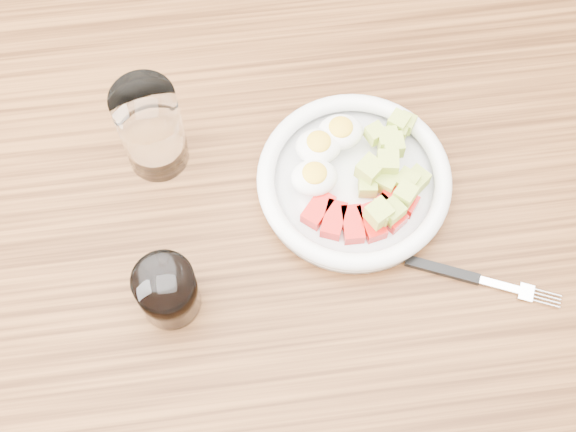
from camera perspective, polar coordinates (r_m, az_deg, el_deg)
name	(u,v)px	position (r m, az deg, el deg)	size (l,w,h in m)	color
ground	(293,371)	(1.73, 0.38, -10.99)	(4.00, 4.00, 0.00)	brown
dining_table	(296,261)	(1.08, 0.59, -3.20)	(1.50, 0.90, 0.77)	brown
bowl	(354,178)	(1.00, 4.71, 2.69)	(0.24, 0.24, 0.06)	white
fork	(463,276)	(0.99, 12.35, -4.16)	(0.18, 0.09, 0.01)	black
water_glass	(151,129)	(0.99, -9.72, 6.15)	(0.08, 0.08, 0.14)	white
coffee_glass	(167,291)	(0.93, -8.58, -5.31)	(0.07, 0.07, 0.08)	white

